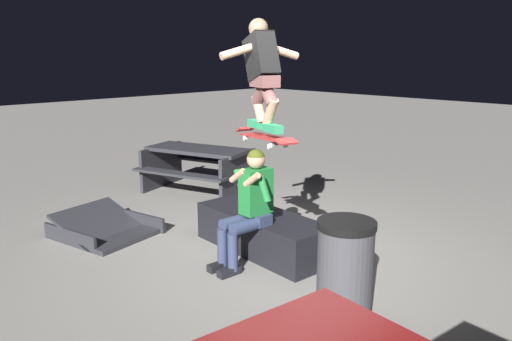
{
  "coord_description": "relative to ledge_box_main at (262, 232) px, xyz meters",
  "views": [
    {
      "loc": [
        -3.71,
        4.01,
        2.29
      ],
      "look_at": [
        0.05,
        0.32,
        1.05
      ],
      "focal_mm": 35.31,
      "sensor_mm": 36.0,
      "label": 1
    }
  ],
  "objects": [
    {
      "name": "picnic_table_back",
      "position": [
        2.58,
        -1.08,
        0.27
      ],
      "size": [
        2.03,
        1.8,
        0.75
      ],
      "color": "#28282D",
      "rests_on": "ground"
    },
    {
      "name": "person_sitting_on_ledge",
      "position": [
        -0.18,
        0.38,
        0.48
      ],
      "size": [
        0.59,
        0.76,
        1.29
      ],
      "color": "#2D3856",
      "rests_on": "ground"
    },
    {
      "name": "ledge_box_main",
      "position": [
        0.0,
        0.0,
        0.0
      ],
      "size": [
        1.79,
        0.75,
        0.45
      ],
      "primitive_type": "cube",
      "rotation": [
        0.0,
        0.0,
        -0.07
      ],
      "color": "black",
      "rests_on": "ground"
    },
    {
      "name": "ground_plane",
      "position": [
        -0.23,
        -0.04,
        -0.23
      ],
      "size": [
        40.0,
        40.0,
        0.0
      ],
      "primitive_type": "plane",
      "color": "gray"
    },
    {
      "name": "skater_airborne",
      "position": [
        -0.27,
        0.28,
        1.9
      ],
      "size": [
        0.64,
        0.87,
        1.12
      ],
      "color": "#2D9E66"
    },
    {
      "name": "skateboard",
      "position": [
        -0.33,
        0.3,
        1.21
      ],
      "size": [
        1.03,
        0.5,
        0.13
      ],
      "color": "#B72D2D"
    },
    {
      "name": "trash_bin",
      "position": [
        -1.65,
        0.66,
        0.24
      ],
      "size": [
        0.5,
        0.5,
        0.93
      ],
      "color": "#47474C",
      "rests_on": "ground"
    },
    {
      "name": "kicker_ramp",
      "position": [
        1.76,
        1.08,
        -0.16
      ],
      "size": [
        1.24,
        1.18,
        0.42
      ],
      "color": "#28282D",
      "rests_on": "ground"
    }
  ]
}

